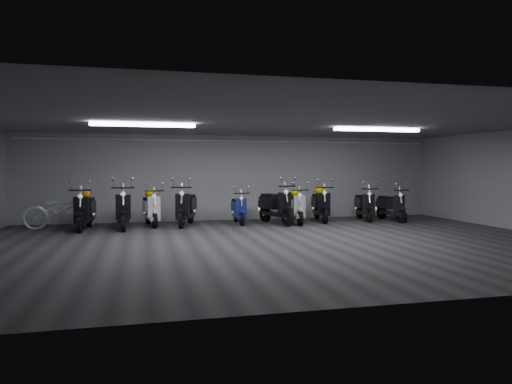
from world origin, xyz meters
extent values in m
cube|color=#333335|center=(0.00, 0.00, -0.01)|extent=(14.00, 10.00, 0.01)
cube|color=slate|center=(0.00, 0.00, 2.80)|extent=(14.00, 10.00, 0.01)
cube|color=#A7A7AA|center=(0.00, 5.00, 1.40)|extent=(14.00, 0.01, 2.80)
cube|color=#A7A7AA|center=(0.00, -5.00, 1.40)|extent=(14.00, 0.01, 2.80)
cube|color=white|center=(-3.00, 1.00, 2.74)|extent=(2.40, 0.18, 0.08)
cube|color=white|center=(3.00, 1.00, 2.74)|extent=(2.40, 0.18, 0.08)
cylinder|color=white|center=(0.00, 4.92, 2.62)|extent=(13.60, 0.05, 0.05)
imported|color=silver|center=(-5.31, 3.91, 0.64)|extent=(2.10, 1.16, 1.29)
sphere|color=gold|center=(-2.84, 4.10, 0.97)|extent=(0.29, 0.29, 0.29)
sphere|color=orange|center=(-4.59, 3.68, 1.00)|extent=(0.24, 0.24, 0.24)
sphere|color=yellow|center=(1.61, 3.74, 0.95)|extent=(0.26, 0.26, 0.26)
sphere|color=yellow|center=(2.58, 4.06, 1.00)|extent=(0.28, 0.28, 0.28)
camera|label=1|loc=(-3.02, -10.26, 1.74)|focal=32.72mm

